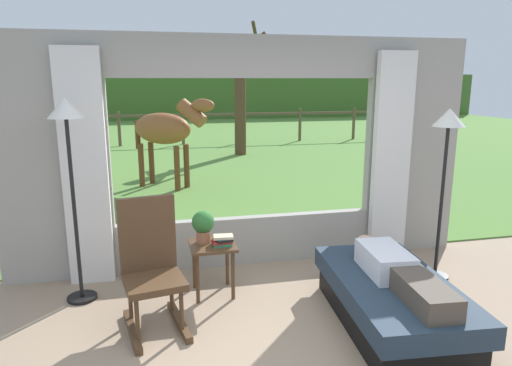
% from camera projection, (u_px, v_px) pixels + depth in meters
% --- Properties ---
extents(back_wall_with_window, '(5.20, 0.12, 2.55)m').
position_uv_depth(back_wall_with_window, '(247.00, 157.00, 5.09)').
color(back_wall_with_window, '#9E998E').
rests_on(back_wall_with_window, ground_plane).
extents(curtain_panel_left, '(0.44, 0.10, 2.40)m').
position_uv_depth(curtain_panel_left, '(85.00, 170.00, 4.59)').
color(curtain_panel_left, silver).
rests_on(curtain_panel_left, ground_plane).
extents(curtain_panel_right, '(0.44, 0.10, 2.40)m').
position_uv_depth(curtain_panel_right, '(391.00, 157.00, 5.33)').
color(curtain_panel_right, silver).
rests_on(curtain_panel_right, ground_plane).
extents(outdoor_pasture_lawn, '(36.00, 21.68, 0.02)m').
position_uv_depth(outdoor_pasture_lawn, '(182.00, 142.00, 15.72)').
color(outdoor_pasture_lawn, '#568438').
rests_on(outdoor_pasture_lawn, ground_plane).
extents(distant_hill_ridge, '(36.00, 2.00, 2.40)m').
position_uv_depth(distant_hill_ridge, '(169.00, 97.00, 24.82)').
color(distant_hill_ridge, '#416528').
rests_on(distant_hill_ridge, ground_plane).
extents(recliner_sofa, '(1.04, 1.77, 0.42)m').
position_uv_depth(recliner_sofa, '(391.00, 301.00, 3.95)').
color(recliner_sofa, black).
rests_on(recliner_sofa, ground_plane).
extents(reclining_person, '(0.39, 1.44, 0.22)m').
position_uv_depth(reclining_person, '(397.00, 270.00, 3.84)').
color(reclining_person, silver).
rests_on(reclining_person, recliner_sofa).
extents(rocking_chair, '(0.58, 0.75, 1.12)m').
position_uv_depth(rocking_chair, '(151.00, 265.00, 3.89)').
color(rocking_chair, '#4C331E').
rests_on(rocking_chair, ground_plane).
extents(side_table, '(0.44, 0.44, 0.52)m').
position_uv_depth(side_table, '(213.00, 253.00, 4.49)').
color(side_table, '#4C331E').
rests_on(side_table, ground_plane).
extents(potted_plant, '(0.22, 0.22, 0.32)m').
position_uv_depth(potted_plant, '(203.00, 225.00, 4.47)').
color(potted_plant, '#9E6042').
rests_on(potted_plant, side_table).
extents(book_stack, '(0.22, 0.17, 0.10)m').
position_uv_depth(book_stack, '(223.00, 241.00, 4.42)').
color(book_stack, '#337247').
rests_on(book_stack, side_table).
extents(floor_lamp_left, '(0.32, 0.32, 1.93)m').
position_uv_depth(floor_lamp_left, '(68.00, 139.00, 4.12)').
color(floor_lamp_left, black).
rests_on(floor_lamp_left, ground_plane).
extents(floor_lamp_right, '(0.32, 0.32, 1.81)m').
position_uv_depth(floor_lamp_right, '(447.00, 143.00, 4.63)').
color(floor_lamp_right, black).
rests_on(floor_lamp_right, ground_plane).
extents(horse, '(1.64, 1.39, 1.73)m').
position_uv_depth(horse, '(166.00, 129.00, 8.77)').
color(horse, brown).
rests_on(horse, outdoor_pasture_lawn).
extents(pasture_tree, '(1.00, 1.45, 3.54)m').
position_uv_depth(pasture_tree, '(241.00, 94.00, 12.64)').
color(pasture_tree, '#4C3823').
rests_on(pasture_tree, outdoor_pasture_lawn).
extents(pasture_fence_line, '(16.10, 0.10, 1.10)m').
position_uv_depth(pasture_fence_line, '(183.00, 122.00, 14.89)').
color(pasture_fence_line, brown).
rests_on(pasture_fence_line, outdoor_pasture_lawn).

